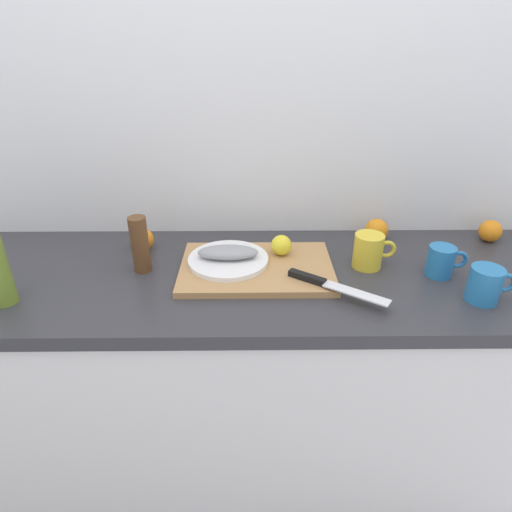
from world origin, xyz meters
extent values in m
plane|color=slate|center=(0.00, 0.00, 0.00)|extent=(12.00, 12.00, 0.00)
cube|color=white|center=(0.00, 0.33, 1.25)|extent=(3.20, 0.05, 2.50)
cube|color=white|center=(0.00, 0.00, 0.43)|extent=(2.00, 0.58, 0.86)
cube|color=#333338|center=(0.00, 0.00, 0.88)|extent=(2.00, 0.60, 0.04)
cube|color=tan|center=(0.01, 0.01, 0.91)|extent=(0.45, 0.30, 0.02)
cylinder|color=white|center=(-0.07, 0.03, 0.93)|extent=(0.24, 0.24, 0.01)
ellipsoid|color=gray|center=(-0.07, 0.03, 0.95)|extent=(0.18, 0.08, 0.04)
cube|color=silver|center=(0.27, -0.16, 0.93)|extent=(0.17, 0.13, 0.00)
cube|color=black|center=(0.15, -0.08, 0.93)|extent=(0.10, 0.08, 0.02)
sphere|color=yellow|center=(0.09, 0.08, 0.95)|extent=(0.06, 0.06, 0.06)
cylinder|color=#2672B2|center=(0.55, -0.02, 0.95)|extent=(0.08, 0.08, 0.09)
torus|color=#2672B2|center=(0.60, -0.02, 0.95)|extent=(0.06, 0.01, 0.06)
cylinder|color=yellow|center=(0.35, 0.04, 0.95)|extent=(0.09, 0.09, 0.11)
torus|color=yellow|center=(0.40, 0.04, 0.96)|extent=(0.06, 0.01, 0.06)
cylinder|color=#2672B2|center=(0.61, -0.15, 0.95)|extent=(0.08, 0.08, 0.10)
torus|color=#2672B2|center=(0.66, -0.15, 0.95)|extent=(0.06, 0.01, 0.06)
sphere|color=orange|center=(0.42, 0.22, 0.94)|extent=(0.08, 0.08, 0.08)
sphere|color=orange|center=(-0.36, 0.16, 0.94)|extent=(0.07, 0.07, 0.07)
sphere|color=orange|center=(0.80, 0.21, 0.94)|extent=(0.07, 0.07, 0.07)
cylinder|color=brown|center=(-0.33, 0.02, 0.99)|extent=(0.05, 0.05, 0.17)
camera|label=1|loc=(0.00, -1.11, 1.55)|focal=30.44mm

